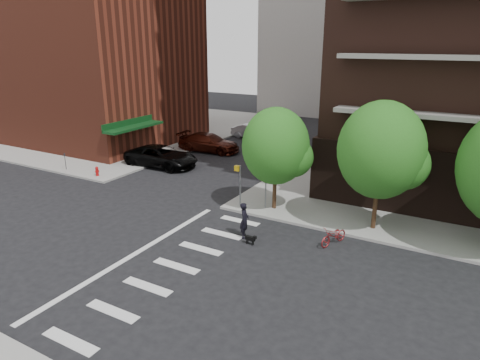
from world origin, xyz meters
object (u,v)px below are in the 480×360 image
object	(u,v)px
fire_hydrant	(97,171)
parked_car_black	(161,156)
parked_car_silver	(252,132)
dog_walker	(244,220)
scooter	(334,236)
parked_car_maroon	(209,143)

from	to	relation	value
fire_hydrant	parked_car_black	xyz separation A→B (m)	(2.30, 4.82, 0.31)
parked_car_silver	dog_walker	distance (m)	24.09
dog_walker	scooter	bearing A→B (deg)	-91.60
fire_hydrant	parked_car_maroon	xyz separation A→B (m)	(2.95, 10.92, 0.31)
parked_car_black	parked_car_silver	world-z (taller)	parked_car_black
parked_car_maroon	scooter	world-z (taller)	parked_car_maroon
fire_hydrant	dog_walker	distance (m)	15.17
parked_car_maroon	dog_walker	world-z (taller)	dog_walker
fire_hydrant	parked_car_silver	size ratio (longest dim) A/B	0.16
parked_car_black	parked_car_silver	distance (m)	13.23
fire_hydrant	scooter	bearing A→B (deg)	-6.13
fire_hydrant	scooter	distance (m)	19.26
fire_hydrant	parked_car_silver	world-z (taller)	parked_car_silver
fire_hydrant	dog_walker	bearing A→B (deg)	-13.47
parked_car_maroon	parked_car_silver	distance (m)	7.09
scooter	dog_walker	xyz separation A→B (m)	(-4.40, -1.48, 0.47)
parked_car_maroon	scooter	bearing A→B (deg)	-133.51
parked_car_black	dog_walker	world-z (taller)	dog_walker
parked_car_black	parked_car_silver	bearing A→B (deg)	-9.01
parked_car_silver	scooter	bearing A→B (deg)	-140.91
fire_hydrant	parked_car_black	size ratio (longest dim) A/B	0.12
fire_hydrant	parked_car_maroon	distance (m)	11.32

